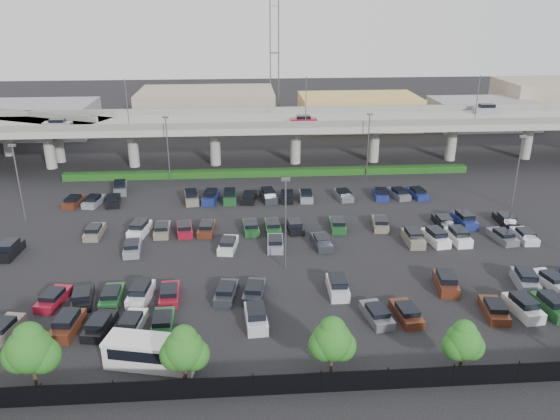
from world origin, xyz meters
name	(u,v)px	position (x,y,z in m)	size (l,w,h in m)	color
ground	(280,238)	(0.00, 0.00, 0.00)	(280.00, 280.00, 0.00)	black
overpass	(266,125)	(-0.18, 31.99, 6.97)	(150.00, 13.00, 15.80)	gray
hedge	(269,173)	(0.00, 25.00, 0.55)	(66.00, 1.60, 1.10)	#133910
fence	(307,383)	(-0.05, -28.00, 0.90)	(70.00, 0.10, 2.00)	black
tree_row	(315,341)	(0.70, -26.53, 3.52)	(65.07, 3.66, 5.94)	#332316
shuttle_bus	(151,351)	(-11.93, -23.79, 1.28)	(7.69, 4.09, 2.35)	silver
parked_cars	(280,246)	(-0.26, -3.64, 0.61)	(63.20, 41.67, 1.67)	silver
light_poles	(245,185)	(-4.13, 2.00, 6.24)	(66.90, 48.38, 10.30)	#55555A
distant_buildings	(315,109)	(12.38, 61.81, 3.74)	(138.00, 24.00, 9.00)	slate
comm_tower	(274,50)	(4.00, 74.00, 15.61)	(2.40, 2.40, 30.00)	#55555A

